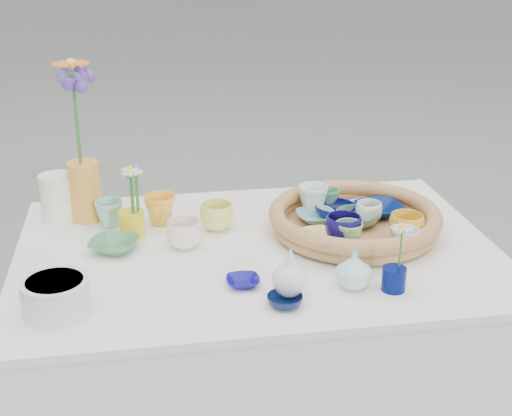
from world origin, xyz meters
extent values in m
imported|color=#060B56|center=(0.25, 0.13, 0.80)|extent=(0.12, 0.12, 0.04)
imported|color=#001255|center=(0.37, 0.12, 0.80)|extent=(0.16, 0.16, 0.03)
imported|color=gold|center=(0.39, -0.05, 0.82)|extent=(0.09, 0.09, 0.07)
imported|color=#4E8856|center=(0.29, 0.06, 0.80)|extent=(0.16, 0.16, 0.04)
imported|color=#76B775|center=(0.23, -0.07, 0.82)|extent=(0.09, 0.09, 0.07)
imported|color=#79BCB9|center=(0.19, 0.11, 0.80)|extent=(0.12, 0.12, 0.03)
imported|color=white|center=(0.19, 0.17, 0.82)|extent=(0.09, 0.09, 0.08)
imported|color=white|center=(0.33, 0.08, 0.81)|extent=(0.09, 0.09, 0.06)
imported|color=#88B5F0|center=(0.34, 0.16, 0.79)|extent=(0.09, 0.09, 0.02)
imported|color=#120B53|center=(0.22, -0.05, 0.82)|extent=(0.10, 0.10, 0.08)
imported|color=#F1DE7F|center=(0.16, -0.01, 0.79)|extent=(0.11, 0.11, 0.02)
imported|color=#AFE3DA|center=(0.36, -0.12, 0.82)|extent=(0.08, 0.08, 0.06)
imported|color=#498F5E|center=(0.25, 0.20, 0.81)|extent=(0.07, 0.07, 0.06)
imported|color=yellow|center=(-0.24, 0.21, 0.81)|extent=(0.11, 0.11, 0.08)
imported|color=#E6E167|center=(-0.09, 0.14, 0.80)|extent=(0.11, 0.11, 0.08)
imported|color=#458757|center=(-0.37, 0.04, 0.78)|extent=(0.17, 0.17, 0.03)
imported|color=#F3E6CD|center=(-0.19, 0.04, 0.80)|extent=(0.11, 0.11, 0.07)
imported|color=#0F0A75|center=(-0.07, -0.20, 0.77)|extent=(0.08, 0.08, 0.02)
imported|color=#88C3AE|center=(-0.39, 0.21, 0.80)|extent=(0.09, 0.09, 0.07)
imported|color=#0B1841|center=(0.01, -0.31, 0.78)|extent=(0.10, 0.10, 0.03)
imported|color=#A8DEDA|center=(0.19, -0.25, 0.81)|extent=(0.12, 0.12, 0.09)
cylinder|color=#000A4F|center=(0.28, -0.28, 0.79)|extent=(0.07, 0.07, 0.06)
cylinder|color=gold|center=(-0.45, 0.27, 0.85)|extent=(0.11, 0.11, 0.17)
cylinder|color=gold|center=(-0.33, 0.12, 0.80)|extent=(0.08, 0.08, 0.08)
camera|label=1|loc=(-0.29, -1.68, 1.58)|focal=50.00mm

